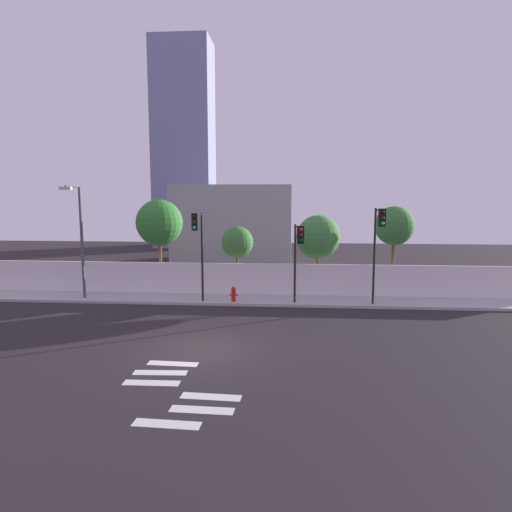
{
  "coord_description": "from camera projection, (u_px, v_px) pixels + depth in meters",
  "views": [
    {
      "loc": [
        3.46,
        -16.86,
        5.92
      ],
      "look_at": [
        1.61,
        6.5,
        2.79
      ],
      "focal_mm": 32.31,
      "sensor_mm": 36.0,
      "label": 1
    }
  ],
  "objects": [
    {
      "name": "fire_hydrant",
      "position": [
        233.0,
        293.0,
        25.02
      ],
      "size": [
        0.44,
        0.26,
        0.82
      ],
      "color": "red",
      "rests_on": "sidewalk"
    },
    {
      "name": "ground_plane",
      "position": [
        201.0,
        350.0,
        17.71
      ],
      "size": [
        80.0,
        80.0,
        0.0
      ],
      "primitive_type": "plane",
      "color": "black"
    },
    {
      "name": "low_building_distant",
      "position": [
        234.0,
        224.0,
        40.61
      ],
      "size": [
        10.18,
        6.0,
        6.75
      ],
      "primitive_type": "cube",
      "color": "#949494",
      "rests_on": "ground"
    },
    {
      "name": "roadside_tree_leftmost",
      "position": [
        159.0,
        223.0,
        28.06
      ],
      "size": [
        2.84,
        2.84,
        5.64
      ],
      "color": "brown",
      "rests_on": "ground"
    },
    {
      "name": "sidewalk",
      "position": [
        230.0,
        300.0,
        25.8
      ],
      "size": [
        36.0,
        2.4,
        0.15
      ],
      "primitive_type": "cube",
      "color": "#A6A6A6",
      "rests_on": "ground"
    },
    {
      "name": "crosswalk_marking",
      "position": [
        176.0,
        389.0,
        14.08
      ],
      "size": [
        3.87,
        4.77,
        0.01
      ],
      "color": "silver",
      "rests_on": "ground"
    },
    {
      "name": "traffic_light_center",
      "position": [
        378.0,
        236.0,
        23.6
      ],
      "size": [
        0.41,
        1.13,
        5.08
      ],
      "color": "black",
      "rests_on": "sidewalk"
    },
    {
      "name": "roadside_tree_midright",
      "position": [
        318.0,
        237.0,
        27.42
      ],
      "size": [
        2.61,
        2.61,
        4.72
      ],
      "color": "brown",
      "rests_on": "ground"
    },
    {
      "name": "perimeter_wall",
      "position": [
        233.0,
        278.0,
        26.95
      ],
      "size": [
        36.0,
        0.18,
        1.8
      ],
      "primitive_type": "cube",
      "color": "silver",
      "rests_on": "sidewalk"
    },
    {
      "name": "traffic_light_right",
      "position": [
        198.0,
        238.0,
        24.35
      ],
      "size": [
        0.42,
        1.12,
        4.82
      ],
      "color": "black",
      "rests_on": "sidewalk"
    },
    {
      "name": "roadside_tree_midleft",
      "position": [
        237.0,
        242.0,
        27.84
      ],
      "size": [
        1.93,
        1.93,
        4.03
      ],
      "color": "brown",
      "rests_on": "ground"
    },
    {
      "name": "roadside_tree_rightmost",
      "position": [
        394.0,
        226.0,
        26.98
      ],
      "size": [
        2.3,
        2.3,
        5.26
      ],
      "color": "brown",
      "rests_on": "ground"
    },
    {
      "name": "traffic_light_left",
      "position": [
        298.0,
        247.0,
        23.74
      ],
      "size": [
        0.5,
        1.51,
        4.22
      ],
      "color": "black",
      "rests_on": "sidewalk"
    },
    {
      "name": "tower_on_skyline",
      "position": [
        184.0,
        146.0,
        51.96
      ],
      "size": [
        6.42,
        5.0,
        22.84
      ],
      "primitive_type": "cube",
      "color": "#7577A1",
      "rests_on": "ground"
    },
    {
      "name": "street_lamp_curbside",
      "position": [
        79.0,
        232.0,
        25.22
      ],
      "size": [
        0.61,
        1.97,
        6.24
      ],
      "color": "#4C4C51",
      "rests_on": "sidewalk"
    }
  ]
}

